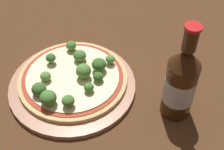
% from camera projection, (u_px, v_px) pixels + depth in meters
% --- Properties ---
extents(ground_plane, '(3.00, 3.00, 0.00)m').
position_uv_depth(ground_plane, '(78.00, 82.00, 0.74)').
color(ground_plane, '#4C2D19').
extents(plate, '(0.29, 0.29, 0.01)m').
position_uv_depth(plate, '(73.00, 85.00, 0.73)').
color(plate, tan).
rests_on(plate, ground_plane).
extents(pizza, '(0.25, 0.25, 0.01)m').
position_uv_depth(pizza, '(73.00, 78.00, 0.73)').
color(pizza, tan).
rests_on(pizza, plate).
extents(broccoli_floret_0, '(0.04, 0.04, 0.03)m').
position_uv_depth(broccoli_floret_0, '(49.00, 98.00, 0.65)').
color(broccoli_floret_0, '#89A866').
rests_on(broccoli_floret_0, pizza).
extents(broccoli_floret_1, '(0.03, 0.03, 0.03)m').
position_uv_depth(broccoli_floret_1, '(71.00, 46.00, 0.77)').
color(broccoli_floret_1, '#89A866').
rests_on(broccoli_floret_1, pizza).
extents(broccoli_floret_2, '(0.02, 0.02, 0.02)m').
position_uv_depth(broccoli_floret_2, '(98.00, 77.00, 0.70)').
color(broccoli_floret_2, '#89A866').
rests_on(broccoli_floret_2, pizza).
extents(broccoli_floret_3, '(0.03, 0.03, 0.03)m').
position_uv_depth(broccoli_floret_3, '(68.00, 101.00, 0.65)').
color(broccoli_floret_3, '#89A866').
rests_on(broccoli_floret_3, pizza).
extents(broccoli_floret_4, '(0.03, 0.03, 0.04)m').
position_uv_depth(broccoli_floret_4, '(83.00, 72.00, 0.70)').
color(broccoli_floret_4, '#89A866').
rests_on(broccoli_floret_4, pizza).
extents(broccoli_floret_5, '(0.02, 0.02, 0.02)m').
position_uv_depth(broccoli_floret_5, '(110.00, 59.00, 0.74)').
color(broccoli_floret_5, '#89A866').
rests_on(broccoli_floret_5, pizza).
extents(broccoli_floret_6, '(0.02, 0.02, 0.02)m').
position_uv_depth(broccoli_floret_6, '(89.00, 87.00, 0.68)').
color(broccoli_floret_6, '#89A866').
rests_on(broccoli_floret_6, pizza).
extents(broccoli_floret_7, '(0.02, 0.02, 0.03)m').
position_uv_depth(broccoli_floret_7, '(50.00, 59.00, 0.74)').
color(broccoli_floret_7, '#89A866').
rests_on(broccoli_floret_7, pizza).
extents(broccoli_floret_8, '(0.02, 0.02, 0.02)m').
position_uv_depth(broccoli_floret_8, '(46.00, 76.00, 0.70)').
color(broccoli_floret_8, '#89A866').
rests_on(broccoli_floret_8, pizza).
extents(broccoli_floret_9, '(0.03, 0.03, 0.03)m').
position_uv_depth(broccoli_floret_9, '(80.00, 56.00, 0.75)').
color(broccoli_floret_9, '#89A866').
rests_on(broccoli_floret_9, pizza).
extents(broccoli_floret_10, '(0.03, 0.03, 0.03)m').
position_uv_depth(broccoli_floret_10, '(39.00, 89.00, 0.67)').
color(broccoli_floret_10, '#89A866').
rests_on(broccoli_floret_10, pizza).
extents(broccoli_floret_11, '(0.03, 0.03, 0.03)m').
position_uv_depth(broccoli_floret_11, '(99.00, 64.00, 0.72)').
color(broccoli_floret_11, '#89A866').
rests_on(broccoli_floret_11, pizza).
extents(beer_bottle, '(0.06, 0.06, 0.23)m').
position_uv_depth(beer_bottle, '(181.00, 83.00, 0.62)').
color(beer_bottle, '#381E0F').
rests_on(beer_bottle, ground_plane).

